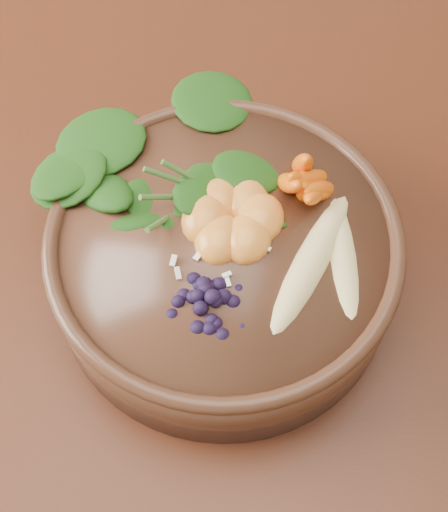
{
  "coord_description": "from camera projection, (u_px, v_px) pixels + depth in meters",
  "views": [
    {
      "loc": [
        0.15,
        -0.41,
        1.38
      ],
      "look_at": [
        0.06,
        -0.09,
        0.8
      ],
      "focal_mm": 50.0,
      "sensor_mm": 36.0,
      "label": 1
    }
  ],
  "objects": [
    {
      "name": "blueberry_pile",
      "position": [
        204.0,
        290.0,
        0.59
      ],
      "size": [
        0.15,
        0.12,
        0.04
      ],
      "primitive_type": null,
      "rotation": [
        0.0,
        0.0,
        -0.02
      ],
      "color": "black",
      "rests_on": "stoneware_bowl"
    },
    {
      "name": "coconut_flakes",
      "position": [
        219.0,
        256.0,
        0.63
      ],
      "size": [
        0.1,
        0.08,
        0.01
      ],
      "primitive_type": null,
      "rotation": [
        0.0,
        0.0,
        -0.02
      ],
      "color": "white",
      "rests_on": "stoneware_bowl"
    },
    {
      "name": "stoneware_bowl",
      "position": [
        224.0,
        261.0,
        0.68
      ],
      "size": [
        0.33,
        0.33,
        0.09
      ],
      "primitive_type": "cylinder",
      "rotation": [
        0.0,
        0.0,
        -0.02
      ],
      "color": "#502F1F",
      "rests_on": "dining_table"
    },
    {
      "name": "dining_table",
      "position": [
        194.0,
        246.0,
        0.85
      ],
      "size": [
        1.6,
        0.9,
        0.75
      ],
      "color": "#331C0C",
      "rests_on": "ground"
    },
    {
      "name": "carrot_cluster",
      "position": [
        315.0,
        147.0,
        0.64
      ],
      "size": [
        0.07,
        0.07,
        0.09
      ],
      "primitive_type": null,
      "rotation": [
        0.0,
        0.0,
        -0.02
      ],
      "color": "orange",
      "rests_on": "stoneware_bowl"
    },
    {
      "name": "kale_heap",
      "position": [
        193.0,
        150.0,
        0.66
      ],
      "size": [
        0.22,
        0.19,
        0.05
      ],
      "primitive_type": null,
      "rotation": [
        0.0,
        0.0,
        -0.02
      ],
      "color": "#1D4C11",
      "rests_on": "stoneware_bowl"
    },
    {
      "name": "banana_halves",
      "position": [
        329.0,
        250.0,
        0.62
      ],
      "size": [
        0.1,
        0.18,
        0.03
      ],
      "rotation": [
        0.0,
        0.0,
        -0.02
      ],
      "color": "#E0CC84",
      "rests_on": "stoneware_bowl"
    },
    {
      "name": "mandarin_cluster",
      "position": [
        233.0,
        209.0,
        0.63
      ],
      "size": [
        0.1,
        0.11,
        0.04
      ],
      "primitive_type": null,
      "rotation": [
        0.0,
        0.0,
        -0.02
      ],
      "color": "orange",
      "rests_on": "stoneware_bowl"
    },
    {
      "name": "ground",
      "position": [
        206.0,
        416.0,
        1.41
      ],
      "size": [
        4.0,
        4.0,
        0.0
      ],
      "primitive_type": "plane",
      "color": "#381E0F",
      "rests_on": "ground"
    }
  ]
}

